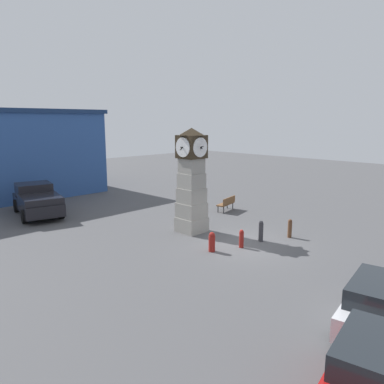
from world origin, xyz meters
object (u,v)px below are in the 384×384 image
bollard_near_tower (290,228)px  bollard_far_row (241,238)px  bollard_mid_row (261,231)px  bench (227,203)px  pickup_truck (37,200)px  car_navy_sedan (382,370)px  bollard_end_row (212,242)px  clock_tower (192,182)px

bollard_near_tower → bollard_far_row: bollard_near_tower is taller
bollard_mid_row → bench: 6.22m
bollard_near_tower → bollard_mid_row: bearing=156.9°
bollard_near_tower → pickup_truck: (-6.96, 13.19, 0.46)m
car_navy_sedan → bench: car_navy_sedan is taller
bollard_near_tower → car_navy_sedan: car_navy_sedan is taller
bollard_end_row → bollard_far_row: bearing=-24.1°
car_navy_sedan → pickup_truck: 20.37m
bollard_end_row → bollard_near_tower: bearing=-18.0°
bollard_far_row → bollard_end_row: size_ratio=0.96×
bollard_near_tower → bench: size_ratio=0.55×
bollard_far_row → bollard_near_tower: bearing=-14.9°
bollard_near_tower → bench: bollard_near_tower is taller
clock_tower → bollard_far_row: bearing=-92.6°
bollard_near_tower → bollard_far_row: bearing=165.1°
bollard_far_row → car_navy_sedan: 9.69m
bollard_mid_row → bollard_near_tower: bearing=-23.1°
clock_tower → car_navy_sedan: clock_tower is taller
bollard_near_tower → bollard_end_row: size_ratio=1.05×
clock_tower → pickup_truck: clock_tower is taller
car_navy_sedan → bench: (10.53, 12.87, -0.23)m
car_navy_sedan → pickup_truck: (1.53, 20.32, 0.17)m
bollard_near_tower → bollard_far_row: size_ratio=1.10×
bollard_near_tower → bollard_end_row: bollard_near_tower is taller
pickup_truck → bollard_near_tower: bearing=-62.2°
bollard_far_row → clock_tower: bearing=87.4°
bollard_near_tower → clock_tower: bearing=123.3°
car_navy_sedan → bollard_end_row: bearing=63.3°
bollard_far_row → bench: size_ratio=0.50×
clock_tower → car_navy_sedan: bearing=-117.1°
pickup_truck → bench: pickup_truck is taller
bollard_mid_row → bench: bollard_mid_row is taller
pickup_truck → clock_tower: bearing=-64.9°
clock_tower → bench: (4.77, 1.60, -2.08)m
clock_tower → bollard_end_row: bearing=-118.3°
bollard_mid_row → clock_tower: bearing=109.0°
bollard_near_tower → bollard_mid_row: (-1.52, 0.65, 0.04)m
bollard_far_row → car_navy_sedan: car_navy_sedan is taller
bench → bollard_mid_row: bearing=-125.0°
clock_tower → bollard_mid_row: clock_tower is taller
bollard_near_tower → car_navy_sedan: (-8.49, -7.12, 0.29)m
bench → bollard_near_tower: bearing=-109.6°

